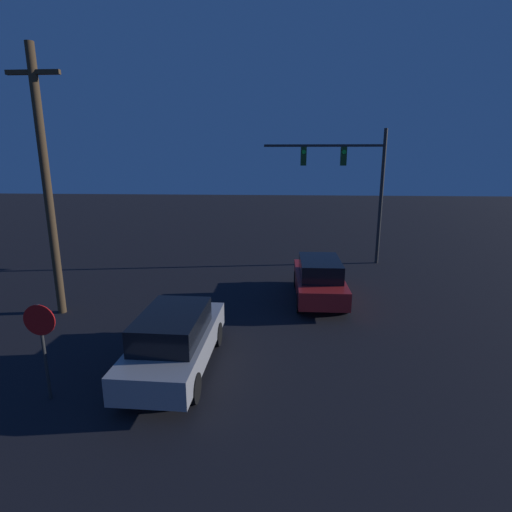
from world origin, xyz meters
TOP-DOWN VIEW (x-y plane):
  - car_near at (-1.69, 9.90)m, footprint 1.87×4.67m
  - car_far at (2.43, 15.45)m, footprint 1.80×4.64m
  - traffic_signal_mast at (4.42, 21.23)m, footprint 5.98×0.30m
  - stop_sign at (-4.23, 8.45)m, footprint 0.71×0.07m
  - utility_pole at (-6.76, 13.54)m, footprint 1.72×0.28m

SIDE VIEW (x-z plane):
  - car_near at x=-1.69m, z-range 0.03..1.67m
  - car_far at x=2.43m, z-range 0.03..1.67m
  - stop_sign at x=-4.23m, z-range 0.45..2.72m
  - traffic_signal_mast at x=4.42m, z-range 1.14..7.87m
  - utility_pole at x=-6.76m, z-range 0.16..8.93m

